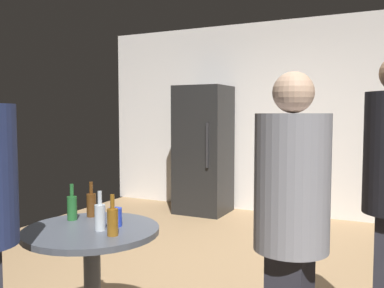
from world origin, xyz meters
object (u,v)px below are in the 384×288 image
(beer_bottle_clear, at_px, (100,216))
(plastic_cup_blue, at_px, (115,217))
(beer_bottle_amber, at_px, (113,221))
(beer_bottle_green, at_px, (72,207))
(refrigerator, at_px, (203,150))
(person_in_gray_shirt, at_px, (291,219))
(beer_bottle_brown, at_px, (91,204))
(foreground_table, at_px, (92,245))

(beer_bottle_clear, height_order, plastic_cup_blue, beer_bottle_clear)
(beer_bottle_amber, bearing_deg, beer_bottle_green, 159.35)
(refrigerator, bearing_deg, person_in_gray_shirt, -59.84)
(refrigerator, xyz_separation_m, beer_bottle_green, (0.63, -3.38, -0.08))
(beer_bottle_brown, distance_m, beer_bottle_clear, 0.35)
(foreground_table, xyz_separation_m, person_in_gray_shirt, (1.18, -0.04, 0.30))
(refrigerator, bearing_deg, beer_bottle_clear, -74.97)
(refrigerator, distance_m, beer_bottle_brown, 3.33)
(refrigerator, distance_m, person_in_gray_shirt, 4.07)
(beer_bottle_green, height_order, person_in_gray_shirt, person_in_gray_shirt)
(beer_bottle_green, bearing_deg, foreground_table, -22.40)
(beer_bottle_amber, distance_m, person_in_gray_shirt, 0.98)
(foreground_table, height_order, person_in_gray_shirt, person_in_gray_shirt)
(beer_bottle_brown, relative_size, plastic_cup_blue, 2.09)
(foreground_table, relative_size, beer_bottle_green, 3.48)
(beer_bottle_clear, bearing_deg, refrigerator, 105.03)
(beer_bottle_amber, relative_size, beer_bottle_clear, 1.00)
(foreground_table, relative_size, person_in_gray_shirt, 0.50)
(beer_bottle_brown, bearing_deg, refrigerator, 101.76)
(beer_bottle_green, height_order, beer_bottle_clear, same)
(beer_bottle_amber, bearing_deg, refrigerator, 106.73)
(beer_bottle_brown, bearing_deg, beer_bottle_green, -112.71)
(beer_bottle_brown, relative_size, person_in_gray_shirt, 0.14)
(foreground_table, relative_size, beer_bottle_amber, 3.48)
(beer_bottle_brown, relative_size, beer_bottle_green, 1.00)
(beer_bottle_clear, bearing_deg, foreground_table, 166.73)
(refrigerator, xyz_separation_m, person_in_gray_shirt, (2.04, -3.52, 0.03))
(refrigerator, distance_m, beer_bottle_clear, 3.62)
(refrigerator, bearing_deg, beer_bottle_green, -79.51)
(beer_bottle_clear, distance_m, person_in_gray_shirt, 1.11)
(refrigerator, relative_size, beer_bottle_brown, 7.83)
(beer_bottle_green, xyz_separation_m, beer_bottle_clear, (0.31, -0.11, 0.00))
(refrigerator, height_order, beer_bottle_amber, refrigerator)
(foreground_table, bearing_deg, person_in_gray_shirt, -1.70)
(beer_bottle_amber, height_order, plastic_cup_blue, beer_bottle_amber)
(refrigerator, height_order, person_in_gray_shirt, refrigerator)
(beer_bottle_green, bearing_deg, beer_bottle_amber, -20.65)
(beer_bottle_amber, xyz_separation_m, beer_bottle_brown, (-0.39, 0.29, 0.00))
(beer_bottle_clear, distance_m, plastic_cup_blue, 0.12)
(foreground_table, relative_size, plastic_cup_blue, 7.27)
(beer_bottle_brown, bearing_deg, person_in_gray_shirt, -10.58)
(beer_bottle_green, relative_size, beer_bottle_clear, 1.00)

